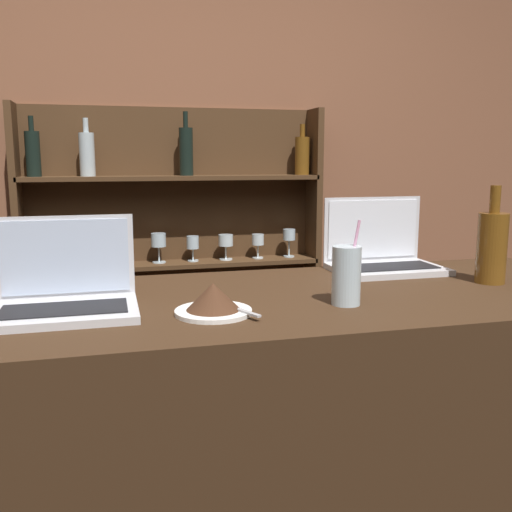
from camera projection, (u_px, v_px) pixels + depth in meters
The scene contains 8 objects.
bar_counter at pixel (229, 489), 1.52m from camera, with size 2.18×0.69×1.04m.
back_wall at pixel (166, 167), 2.74m from camera, with size 7.00×0.06×2.70m.
back_shelf at pixel (175, 269), 2.75m from camera, with size 1.40×0.18×1.63m.
laptop_near at pixel (65, 292), 1.30m from camera, with size 0.32×0.23×0.21m.
laptop_far at pixel (382, 254), 1.80m from camera, with size 0.34×0.23×0.23m.
cake_plate at pixel (213, 300), 1.29m from camera, with size 0.18×0.18×0.07m.
water_glass at pixel (346, 275), 1.37m from camera, with size 0.07×0.07×0.20m.
wine_bottle_amber at pixel (492, 246), 1.60m from camera, with size 0.08×0.08×0.28m.
Camera 1 is at (-0.28, -1.02, 1.39)m, focal length 40.00 mm.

